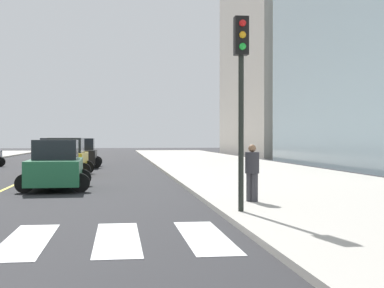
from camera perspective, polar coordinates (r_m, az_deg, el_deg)
sidewalk_kerb_east at (r=28.58m, az=8.07°, el=-3.38°), size 10.00×120.00×0.15m
lane_divider_paint at (r=47.72m, az=-12.99°, el=-1.88°), size 0.16×80.00×0.01m
parking_garage_concrete at (r=69.59m, az=12.06°, el=8.59°), size 18.00×24.00×23.49m
car_gray_nearest at (r=54.18m, az=-14.15°, el=-0.57°), size 2.91×4.64×2.06m
car_yellow_second at (r=31.35m, az=-12.75°, el=-1.40°), size 2.94×4.67×2.07m
car_green_fourth at (r=23.07m, az=-13.76°, el=-2.21°), size 2.86×4.50×1.99m
car_black_sixth at (r=39.88m, az=-11.24°, el=-0.99°), size 2.87×4.58×2.04m
traffic_light_near_corner at (r=14.64m, az=5.05°, el=7.03°), size 0.36×0.41×5.06m
pedestrian_waiting_east at (r=16.84m, az=6.16°, el=-2.67°), size 0.42×0.42×1.72m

